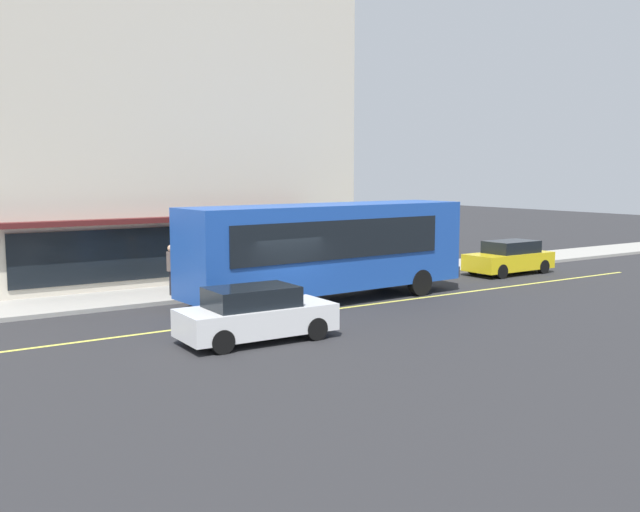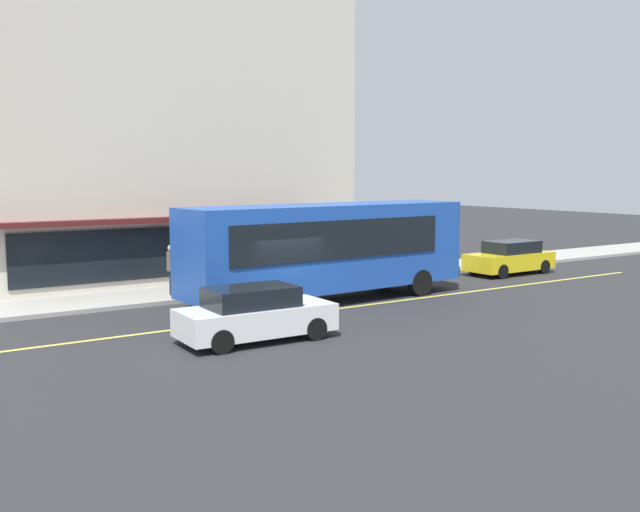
{
  "view_description": "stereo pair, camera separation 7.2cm",
  "coord_description": "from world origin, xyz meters",
  "px_view_note": "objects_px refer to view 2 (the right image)",
  "views": [
    {
      "loc": [
        -11.77,
        -19.54,
        4.64
      ],
      "look_at": [
        2.41,
        1.86,
        1.6
      ],
      "focal_mm": 39.83,
      "sensor_mm": 36.0,
      "label": 1
    },
    {
      "loc": [
        -11.71,
        -19.58,
        4.64
      ],
      "look_at": [
        2.41,
        1.86,
        1.6
      ],
      "focal_mm": 39.83,
      "sensor_mm": 36.0,
      "label": 2
    }
  ],
  "objects_px": {
    "traffic_light": "(272,227)",
    "car_white": "(255,314)",
    "bus": "(328,247)",
    "car_yellow": "(510,258)",
    "pedestrian_at_corner": "(171,265)",
    "pedestrian_by_curb": "(348,257)"
  },
  "relations": [
    {
      "from": "bus",
      "to": "pedestrian_by_curb",
      "type": "distance_m",
      "value": 4.4
    },
    {
      "from": "bus",
      "to": "car_yellow",
      "type": "relative_size",
      "value": 2.59
    },
    {
      "from": "car_white",
      "to": "car_yellow",
      "type": "bearing_deg",
      "value": 17.67
    },
    {
      "from": "traffic_light",
      "to": "car_white",
      "type": "height_order",
      "value": "traffic_light"
    },
    {
      "from": "traffic_light",
      "to": "car_yellow",
      "type": "distance_m",
      "value": 11.68
    },
    {
      "from": "pedestrian_by_curb",
      "to": "pedestrian_at_corner",
      "type": "relative_size",
      "value": 0.86
    },
    {
      "from": "pedestrian_by_curb",
      "to": "car_white",
      "type": "bearing_deg",
      "value": -139.51
    },
    {
      "from": "car_white",
      "to": "pedestrian_by_curb",
      "type": "relative_size",
      "value": 2.73
    },
    {
      "from": "bus",
      "to": "pedestrian_by_curb",
      "type": "bearing_deg",
      "value": 44.85
    },
    {
      "from": "pedestrian_by_curb",
      "to": "traffic_light",
      "type": "bearing_deg",
      "value": 179.71
    },
    {
      "from": "bus",
      "to": "traffic_light",
      "type": "bearing_deg",
      "value": 100.65
    },
    {
      "from": "bus",
      "to": "traffic_light",
      "type": "xyz_separation_m",
      "value": [
        -0.58,
        3.06,
        0.55
      ]
    },
    {
      "from": "car_white",
      "to": "pedestrian_at_corner",
      "type": "relative_size",
      "value": 2.34
    },
    {
      "from": "bus",
      "to": "pedestrian_at_corner",
      "type": "xyz_separation_m",
      "value": [
        -4.56,
        3.53,
        -0.71
      ]
    },
    {
      "from": "car_yellow",
      "to": "pedestrian_at_corner",
      "type": "xyz_separation_m",
      "value": [
        -15.36,
        2.38,
        0.53
      ]
    },
    {
      "from": "traffic_light",
      "to": "car_white",
      "type": "distance_m",
      "value": 8.49
    },
    {
      "from": "bus",
      "to": "pedestrian_at_corner",
      "type": "distance_m",
      "value": 5.81
    },
    {
      "from": "car_yellow",
      "to": "car_white",
      "type": "bearing_deg",
      "value": -162.33
    },
    {
      "from": "pedestrian_at_corner",
      "to": "pedestrian_by_curb",
      "type": "bearing_deg",
      "value": -3.67
    },
    {
      "from": "pedestrian_at_corner",
      "to": "car_yellow",
      "type": "bearing_deg",
      "value": -8.79
    },
    {
      "from": "bus",
      "to": "car_white",
      "type": "xyz_separation_m",
      "value": [
        -5.09,
        -3.91,
        -1.24
      ]
    },
    {
      "from": "traffic_light",
      "to": "pedestrian_at_corner",
      "type": "relative_size",
      "value": 1.73
    }
  ]
}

